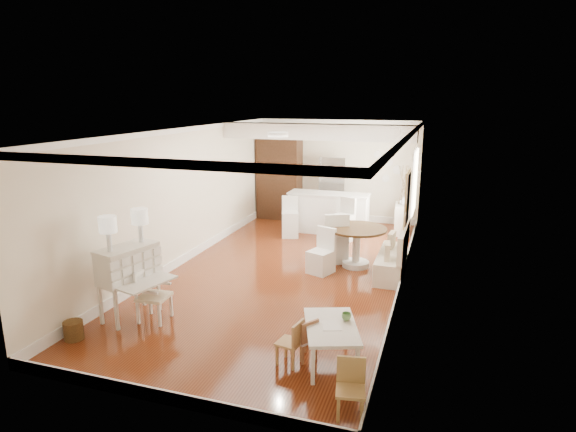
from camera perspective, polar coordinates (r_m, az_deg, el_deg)
The scene contains 20 objects.
room at distance 9.46m, azimuth 0.69°, elevation 5.33°, with size 9.00×9.04×2.82m.
secretary_bureau at distance 7.96m, azimuth -18.30°, elevation -7.45°, with size 0.92×0.94×1.17m, color silver.
gustavian_armchair at distance 7.81m, azimuth -15.61°, elevation -9.08°, with size 0.47×0.47×0.82m, color white.
wicker_basket at distance 7.74m, azimuth -24.08°, elevation -12.26°, with size 0.27×0.27×0.27m, color #523719.
kids_table at distance 6.50m, azimuth 5.09°, elevation -14.88°, with size 0.64×1.07×0.54m, color white.
kids_chair_a at distance 6.44m, azimuth 0.16°, elevation -14.68°, with size 0.30×0.30×0.62m, color tan.
kids_chair_b at distance 6.56m, azimuth 1.91°, elevation -14.25°, with size 0.28×0.28×0.59m, color #A8704C.
kids_chair_c at distance 5.55m, azimuth 7.43°, elevation -19.72°, with size 0.32×0.32×0.66m, color tan.
banquette at distance 9.59m, azimuth 12.21°, elevation -4.03°, with size 0.52×1.60×0.98m, color silver.
dining_table at distance 9.94m, azimuth 8.08°, elevation -3.68°, with size 1.21×1.21×0.83m, color #432B15.
slip_chair_near at distance 9.50m, azimuth 3.91°, elevation -4.18°, with size 0.43×0.44×0.90m, color white.
slip_chair_far at distance 10.18m, azimuth 5.54°, elevation -2.45°, with size 0.51×0.53×1.07m, color white.
breakfast_counter at distance 12.36m, azimuth 4.81°, elevation 0.39°, with size 2.05×0.65×1.03m, color white.
bar_stool_left at distance 11.90m, azimuth 0.25°, elevation -0.13°, with size 0.40×0.40×1.01m, color silver.
bar_stool_right at distance 11.64m, azimuth 6.59°, elevation -0.45°, with size 0.42×0.42×1.05m, color silver.
pantry_cabinet at distance 13.72m, azimuth -1.02°, elevation 4.49°, with size 1.20×0.60×2.30m, color #381E11.
fridge at distance 13.24m, azimuth 6.75°, elevation 2.95°, with size 0.75×0.65×1.80m, color silver.
sideboard at distance 12.61m, azimuth 13.32°, elevation -0.32°, with size 0.35×0.79×0.75m, color silver.
pencil_cup at distance 6.50m, azimuth 6.93°, elevation -11.75°, with size 0.12×0.12×0.10m, color #6CA761.
branch_vase at distance 12.50m, azimuth 13.53°, elevation 1.78°, with size 0.19×0.19×0.20m, color white.
Camera 1 is at (2.84, -8.60, 3.39)m, focal length 30.00 mm.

